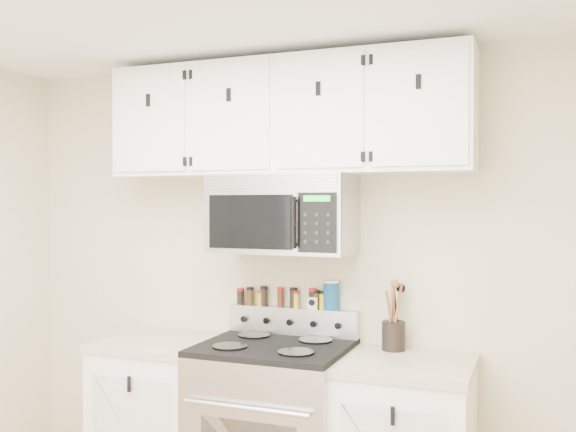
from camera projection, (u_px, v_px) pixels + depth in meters
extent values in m
cube|color=#BEB48E|center=(295.00, 280.00, 3.64)|extent=(3.50, 0.01, 2.50)
cube|color=black|center=(274.00, 347.00, 3.34)|extent=(0.76, 0.65, 0.03)
cube|color=#B7B7BA|center=(293.00, 321.00, 3.61)|extent=(0.76, 0.08, 0.15)
cylinder|color=black|center=(230.00, 346.00, 3.27)|extent=(0.18, 0.18, 0.01)
cylinder|color=black|center=(296.00, 352.00, 3.14)|extent=(0.18, 0.18, 0.01)
cylinder|color=black|center=(254.00, 335.00, 3.55)|extent=(0.18, 0.18, 0.01)
cylinder|color=black|center=(316.00, 340.00, 3.42)|extent=(0.18, 0.18, 0.01)
cube|color=white|center=(163.00, 423.00, 3.63)|extent=(0.62, 0.60, 0.88)
cube|color=tan|center=(162.00, 342.00, 3.62)|extent=(0.64, 0.62, 0.04)
cube|color=tan|center=(406.00, 365.00, 3.12)|extent=(0.64, 0.62, 0.04)
cube|color=#9E9EA3|center=(283.00, 214.00, 3.46)|extent=(0.76, 0.38, 0.42)
cube|color=#B7B7BA|center=(269.00, 181.00, 3.27)|extent=(0.73, 0.01, 0.08)
cube|color=black|center=(250.00, 222.00, 3.31)|extent=(0.47, 0.01, 0.28)
cube|color=black|center=(317.00, 223.00, 3.18)|extent=(0.20, 0.01, 0.30)
cylinder|color=black|center=(293.00, 223.00, 3.18)|extent=(0.03, 0.03, 0.26)
cube|color=white|center=(285.00, 118.00, 3.47)|extent=(2.00, 0.33, 0.62)
cube|color=white|center=(149.00, 120.00, 3.58)|extent=(0.46, 0.01, 0.57)
cube|color=black|center=(148.00, 100.00, 3.57)|extent=(0.02, 0.01, 0.07)
cube|color=white|center=(229.00, 116.00, 3.40)|extent=(0.46, 0.01, 0.57)
cube|color=black|center=(229.00, 95.00, 3.39)|extent=(0.03, 0.01, 0.07)
cube|color=white|center=(319.00, 111.00, 3.22)|extent=(0.46, 0.01, 0.57)
cube|color=black|center=(318.00, 89.00, 3.21)|extent=(0.03, 0.01, 0.07)
cube|color=white|center=(419.00, 106.00, 3.04)|extent=(0.46, 0.01, 0.57)
cube|color=black|center=(418.00, 82.00, 3.03)|extent=(0.02, 0.01, 0.07)
cylinder|color=black|center=(393.00, 336.00, 3.34)|extent=(0.12, 0.12, 0.15)
cylinder|color=brown|center=(394.00, 314.00, 3.34)|extent=(0.01, 0.01, 0.28)
cylinder|color=brown|center=(397.00, 312.00, 3.32)|extent=(0.01, 0.01, 0.30)
cylinder|color=brown|center=(390.00, 315.00, 3.35)|extent=(0.01, 0.01, 0.26)
cylinder|color=black|center=(396.00, 314.00, 3.35)|extent=(0.01, 0.01, 0.27)
cylinder|color=brown|center=(391.00, 313.00, 3.32)|extent=(0.01, 0.01, 0.29)
cube|color=silver|center=(313.00, 303.00, 3.56)|extent=(0.06, 0.05, 0.07)
cylinder|color=navy|center=(331.00, 296.00, 3.52)|extent=(0.09, 0.09, 0.15)
cylinder|color=white|center=(331.00, 281.00, 3.52)|extent=(0.09, 0.09, 0.01)
cylinder|color=black|center=(241.00, 298.00, 3.72)|extent=(0.04, 0.04, 0.08)
cylinder|color=maroon|center=(241.00, 290.00, 3.72)|extent=(0.04, 0.04, 0.02)
cylinder|color=#432B10|center=(250.00, 297.00, 3.70)|extent=(0.04, 0.04, 0.09)
cylinder|color=black|center=(250.00, 288.00, 3.70)|extent=(0.04, 0.04, 0.02)
cylinder|color=#C09316|center=(261.00, 299.00, 3.68)|extent=(0.04, 0.04, 0.07)
cylinder|color=#B4200D|center=(261.00, 291.00, 3.68)|extent=(0.04, 0.04, 0.02)
cylinder|color=black|center=(264.00, 297.00, 3.67)|extent=(0.04, 0.04, 0.10)
cylinder|color=black|center=(264.00, 287.00, 3.67)|extent=(0.04, 0.04, 0.02)
cylinder|color=#452110|center=(280.00, 298.00, 3.63)|extent=(0.04, 0.04, 0.09)
cylinder|color=#AF0E0D|center=(280.00, 289.00, 3.63)|extent=(0.04, 0.04, 0.02)
cylinder|color=black|center=(294.00, 299.00, 3.60)|extent=(0.04, 0.04, 0.10)
cylinder|color=black|center=(294.00, 289.00, 3.60)|extent=(0.04, 0.04, 0.02)
cylinder|color=yellow|center=(296.00, 300.00, 3.60)|extent=(0.04, 0.04, 0.08)
cylinder|color=maroon|center=(296.00, 292.00, 3.60)|extent=(0.04, 0.04, 0.02)
cylinder|color=black|center=(313.00, 300.00, 3.56)|extent=(0.04, 0.04, 0.10)
cylinder|color=#A6170C|center=(313.00, 290.00, 3.56)|extent=(0.05, 0.05, 0.02)
cylinder|color=#38280D|center=(316.00, 301.00, 3.56)|extent=(0.04, 0.04, 0.09)
cylinder|color=black|center=(316.00, 292.00, 3.55)|extent=(0.04, 0.04, 0.02)
cylinder|color=gold|center=(323.00, 301.00, 3.54)|extent=(0.04, 0.04, 0.09)
cylinder|color=black|center=(323.00, 292.00, 3.54)|extent=(0.04, 0.04, 0.02)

